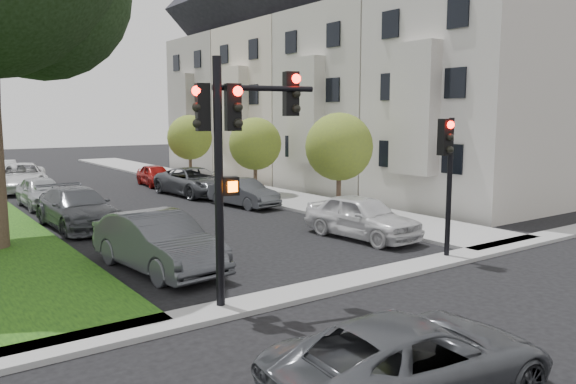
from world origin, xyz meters
TOP-DOWN VIEW (x-y plane):
  - ground at (0.00, 0.00)m, footprint 140.00×140.00m
  - sidewalk_right at (6.75, 24.00)m, footprint 3.50×44.00m
  - sidewalk_cross at (0.00, 2.00)m, footprint 60.00×1.00m
  - house_a at (12.45, 8.00)m, footprint 7.70×7.55m
  - house_b at (12.45, 15.50)m, footprint 7.70×7.55m
  - house_c at (12.45, 23.00)m, footprint 7.70×7.55m
  - house_d at (12.45, 30.50)m, footprint 7.70×7.55m
  - small_tree_a at (6.20, 9.95)m, footprint 2.91×2.91m
  - small_tree_b at (6.20, 16.68)m, footprint 2.76×2.76m
  - small_tree_c at (6.20, 24.48)m, footprint 2.85×2.85m
  - traffic_signal_main at (-3.37, 2.24)m, footprint 2.66×0.80m
  - traffic_signal_secondary at (3.64, 2.19)m, footprint 0.54×0.43m
  - car_cross_near at (-3.35, -2.92)m, footprint 4.79×2.49m
  - car_parked_0 at (3.70, 5.78)m, footprint 2.14×4.57m
  - car_parked_1 at (3.89, 14.05)m, footprint 1.89×4.06m
  - car_parked_2 at (3.67, 18.74)m, footprint 2.85×5.48m
  - car_parked_3 at (3.56, 23.85)m, footprint 1.83×3.90m
  - car_parked_5 at (-3.66, 6.00)m, footprint 2.24×5.02m
  - car_parked_6 at (-3.82, 13.35)m, footprint 2.31×5.28m
  - car_parked_7 at (-3.86, 19.24)m, footprint 1.74×4.23m
  - car_parked_8 at (-3.52, 25.80)m, footprint 3.58×6.04m
  - car_parked_9 at (-3.58, 31.25)m, footprint 1.90×4.30m

SIDE VIEW (x-z plane):
  - ground at x=0.00m, z-range 0.00..0.00m
  - sidewalk_right at x=6.75m, z-range 0.00..0.12m
  - sidewalk_cross at x=0.00m, z-range 0.00..0.12m
  - car_parked_1 at x=3.89m, z-range 0.00..1.29m
  - car_cross_near at x=-3.35m, z-range 0.00..1.29m
  - car_parked_3 at x=3.56m, z-range 0.00..1.29m
  - car_parked_9 at x=-3.58m, z-range 0.00..1.37m
  - car_parked_7 at x=-3.86m, z-range 0.00..1.44m
  - car_parked_2 at x=3.67m, z-range 0.00..1.48m
  - car_parked_6 at x=-3.82m, z-range 0.00..1.51m
  - car_parked_0 at x=3.70m, z-range 0.00..1.51m
  - car_parked_8 at x=-3.52m, z-range 0.00..1.58m
  - car_parked_5 at x=-3.66m, z-range 0.00..1.60m
  - small_tree_b at x=6.20m, z-range 0.68..4.82m
  - small_tree_c at x=6.20m, z-range 0.70..4.97m
  - small_tree_a at x=6.20m, z-range 0.72..5.08m
  - traffic_signal_secondary at x=3.64m, z-range 0.82..4.99m
  - traffic_signal_main at x=-3.37m, z-range 1.03..6.48m
  - house_a at x=12.45m, z-range -1.05..14.92m
  - house_b at x=12.45m, z-range -1.05..14.92m
  - house_c at x=12.45m, z-range -1.05..14.92m
  - house_d at x=12.45m, z-range -1.05..14.92m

